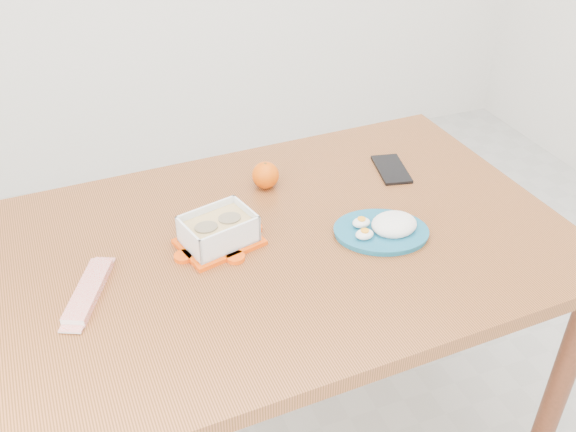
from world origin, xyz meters
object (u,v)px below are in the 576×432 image
object	(u,v)px
dining_table	(288,264)
orange_fruit	(266,175)
food_container	(219,231)
rice_plate	(385,227)
smartphone	(391,169)

from	to	relation	value
dining_table	orange_fruit	bearing A→B (deg)	81.51
dining_table	food_container	size ratio (longest dim) A/B	6.46
food_container	orange_fruit	xyz separation A→B (m)	(0.19, 0.20, -0.00)
dining_table	food_container	world-z (taller)	food_container
orange_fruit	food_container	bearing A→B (deg)	-133.18
food_container	rice_plate	distance (m)	0.40
dining_table	smartphone	bearing A→B (deg)	23.63
rice_plate	smartphone	bearing A→B (deg)	80.89
dining_table	food_container	distance (m)	0.21
rice_plate	smartphone	xyz separation A→B (m)	(0.16, 0.26, -0.02)
orange_fruit	rice_plate	bearing A→B (deg)	-57.72
orange_fruit	rice_plate	distance (m)	0.37
food_container	smartphone	xyz separation A→B (m)	(0.55, 0.15, -0.03)
dining_table	rice_plate	world-z (taller)	rice_plate
smartphone	rice_plate	bearing A→B (deg)	-109.79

